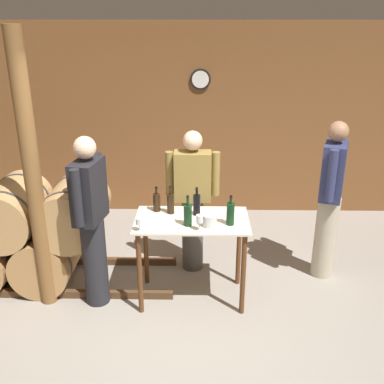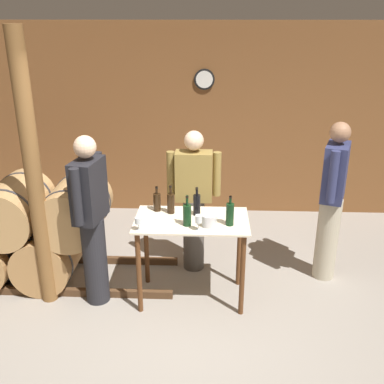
{
  "view_description": "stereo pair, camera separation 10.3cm",
  "coord_description": "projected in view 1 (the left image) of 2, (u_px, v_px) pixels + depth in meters",
  "views": [
    {
      "loc": [
        0.12,
        -3.38,
        2.78
      ],
      "look_at": [
        0.05,
        0.7,
        1.15
      ],
      "focal_mm": 42.0,
      "sensor_mm": 36.0,
      "label": 1
    },
    {
      "loc": [
        0.22,
        -3.38,
        2.78
      ],
      "look_at": [
        0.05,
        0.7,
        1.15
      ],
      "focal_mm": 42.0,
      "sensor_mm": 36.0,
      "label": 2
    }
  ],
  "objects": [
    {
      "name": "barrel_rack",
      "position": [
        1.0,
        234.0,
        4.84
      ],
      "size": [
        4.05,
        0.84,
        1.17
      ],
      "color": "#4C331E",
      "rests_on": "ground_plane"
    },
    {
      "name": "wine_bottle_far_left",
      "position": [
        157.0,
        202.0,
        4.55
      ],
      "size": [
        0.07,
        0.07,
        0.26
      ],
      "color": "black",
      "rests_on": "tasting_table"
    },
    {
      "name": "person_visitor_with_scarf",
      "position": [
        193.0,
        199.0,
        4.97
      ],
      "size": [
        0.59,
        0.24,
        1.64
      ],
      "color": "#4C4742",
      "rests_on": "ground_plane"
    },
    {
      "name": "back_wall",
      "position": [
        192.0,
        122.0,
        6.35
      ],
      "size": [
        8.4,
        0.08,
        2.7
      ],
      "color": "brown",
      "rests_on": "ground_plane"
    },
    {
      "name": "person_host",
      "position": [
        330.0,
        198.0,
        4.8
      ],
      "size": [
        0.34,
        0.56,
        1.77
      ],
      "color": "#B7AD93",
      "rests_on": "ground_plane"
    },
    {
      "name": "wine_bottle_far_right",
      "position": [
        230.0,
        213.0,
        4.25
      ],
      "size": [
        0.08,
        0.08,
        0.3
      ],
      "color": "black",
      "rests_on": "tasting_table"
    },
    {
      "name": "person_visitor_bearded",
      "position": [
        91.0,
        219.0,
        4.32
      ],
      "size": [
        0.29,
        0.58,
        1.75
      ],
      "color": "#232328",
      "rests_on": "ground_plane"
    },
    {
      "name": "wooden_post",
      "position": [
        33.0,
        178.0,
        4.17
      ],
      "size": [
        0.16,
        0.16,
        2.7
      ],
      "color": "brown",
      "rests_on": "ground_plane"
    },
    {
      "name": "wine_bottle_left",
      "position": [
        171.0,
        203.0,
        4.5
      ],
      "size": [
        0.07,
        0.07,
        0.3
      ],
      "color": "black",
      "rests_on": "tasting_table"
    },
    {
      "name": "wine_bottle_right",
      "position": [
        197.0,
        204.0,
        4.46
      ],
      "size": [
        0.07,
        0.07,
        0.29
      ],
      "color": "black",
      "rests_on": "tasting_table"
    },
    {
      "name": "wine_bottle_center",
      "position": [
        188.0,
        215.0,
        4.24
      ],
      "size": [
        0.08,
        0.08,
        0.3
      ],
      "color": "black",
      "rests_on": "tasting_table"
    },
    {
      "name": "tasting_table",
      "position": [
        192.0,
        236.0,
        4.47
      ],
      "size": [
        1.12,
        0.64,
        0.9
      ],
      "color": "beige",
      "rests_on": "ground_plane"
    },
    {
      "name": "wine_glass_near_center",
      "position": [
        200.0,
        219.0,
        4.14
      ],
      "size": [
        0.06,
        0.06,
        0.15
      ],
      "color": "silver",
      "rests_on": "tasting_table"
    },
    {
      "name": "ice_bucket",
      "position": [
        210.0,
        220.0,
        4.25
      ],
      "size": [
        0.14,
        0.14,
        0.11
      ],
      "color": "silver",
      "rests_on": "tasting_table"
    },
    {
      "name": "ground_plane",
      "position": [
        186.0,
        334.0,
        4.17
      ],
      "size": [
        14.0,
        14.0,
        0.0
      ],
      "primitive_type": "plane",
      "color": "gray"
    },
    {
      "name": "wine_glass_near_left",
      "position": [
        139.0,
        222.0,
        4.13
      ],
      "size": [
        0.06,
        0.06,
        0.13
      ],
      "color": "silver",
      "rests_on": "tasting_table"
    }
  ]
}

